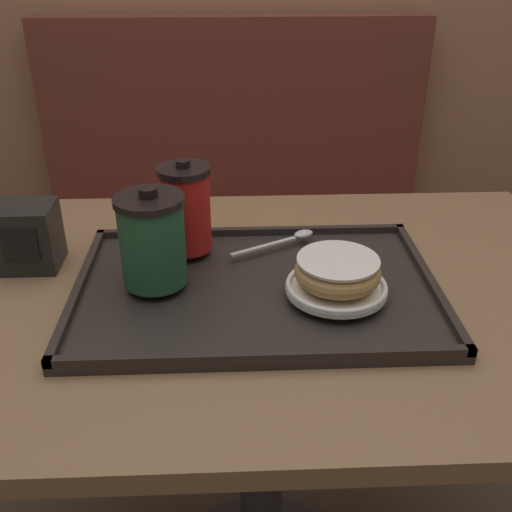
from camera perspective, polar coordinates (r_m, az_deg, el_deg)
booth_bench at (r=1.88m, az=-1.88°, el=0.15°), size 1.14×0.44×1.00m
cafe_table at (r=1.01m, az=0.57°, el=-10.25°), size 1.07×0.71×0.73m
serving_tray at (r=0.90m, az=-0.00°, el=-3.18°), size 0.53×0.36×0.02m
coffee_cup_front at (r=0.87m, az=-9.84°, el=1.57°), size 0.10×0.10×0.15m
coffee_cup_rear at (r=0.96m, az=-6.72°, el=4.57°), size 0.08×0.08×0.15m
plate_with_chocolate_donut at (r=0.87m, az=7.66°, el=-2.91°), size 0.15×0.15×0.01m
donut_chocolate_glazed at (r=0.85m, az=7.77°, el=-1.39°), size 0.12×0.12×0.04m
spoon at (r=1.00m, az=3.39°, el=1.75°), size 0.15×0.09×0.01m
napkin_dispenser at (r=1.02m, az=-20.86°, el=1.77°), size 0.09×0.08×0.11m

